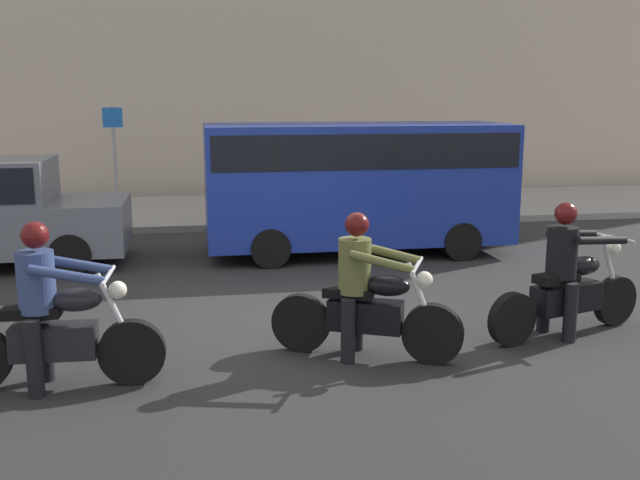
{
  "coord_description": "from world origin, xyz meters",
  "views": [
    {
      "loc": [
        -1.21,
        -8.71,
        2.74
      ],
      "look_at": [
        0.22,
        -0.48,
        1.04
      ],
      "focal_mm": 40.85,
      "sensor_mm": 36.0,
      "label": 1
    }
  ],
  "objects": [
    {
      "name": "ground_plane",
      "position": [
        0.0,
        0.0,
        0.0
      ],
      "size": [
        80.0,
        80.0,
        0.0
      ],
      "primitive_type": "plane",
      "color": "#262626"
    },
    {
      "name": "sidewalk_slab",
      "position": [
        0.0,
        8.0,
        0.07
      ],
      "size": [
        40.0,
        4.4,
        0.14
      ],
      "primitive_type": "cube",
      "color": "gray",
      "rests_on": "ground_plane"
    },
    {
      "name": "motorcycle_with_rider_black_leather",
      "position": [
        2.93,
        -1.3,
        0.64
      ],
      "size": [
        2.13,
        0.91,
        1.55
      ],
      "color": "black",
      "rests_on": "ground_plane"
    },
    {
      "name": "motorcycle_with_rider_denim_blue",
      "position": [
        -2.57,
        -1.9,
        0.66
      ],
      "size": [
        2.05,
        0.7,
        1.6
      ],
      "color": "black",
      "rests_on": "ground_plane"
    },
    {
      "name": "motorcycle_with_rider_olive",
      "position": [
        0.49,
        -1.61,
        0.63
      ],
      "size": [
        1.9,
        1.03,
        1.54
      ],
      "color": "black",
      "rests_on": "ground_plane"
    },
    {
      "name": "parked_van_cobalt_blue",
      "position": [
        1.54,
        3.42,
        1.3
      ],
      "size": [
        5.14,
        1.96,
        2.23
      ],
      "color": "navy",
      "rests_on": "ground_plane"
    },
    {
      "name": "street_sign_post",
      "position": [
        -2.98,
        8.5,
        1.55
      ],
      "size": [
        0.44,
        0.08,
        2.31
      ],
      "color": "gray",
      "rests_on": "sidewalk_slab"
    }
  ]
}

